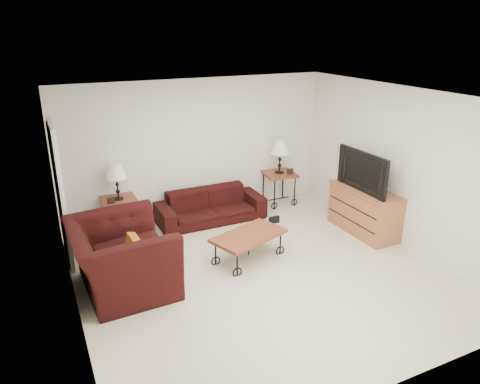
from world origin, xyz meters
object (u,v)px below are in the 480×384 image
(lamp_left, at_px, (117,182))
(backpack, at_px, (271,216))
(lamp_right, at_px, (280,157))
(coffee_table, at_px, (249,247))
(side_table_right, at_px, (279,188))
(tv_stand, at_px, (364,211))
(side_table_left, at_px, (120,216))
(television, at_px, (368,171))
(armchair, at_px, (121,257))
(sofa, at_px, (211,206))

(lamp_left, height_order, backpack, lamp_left)
(lamp_right, height_order, coffee_table, lamp_right)
(side_table_right, bearing_deg, tv_stand, -69.22)
(lamp_right, xyz_separation_m, backpack, (-0.65, -0.87, -0.78))
(side_table_left, distance_m, lamp_left, 0.62)
(television, bearing_deg, side_table_left, -114.99)
(side_table_left, xyz_separation_m, lamp_right, (3.11, 0.00, 0.67))
(backpack, bearing_deg, television, -14.14)
(lamp_right, relative_size, coffee_table, 0.58)
(lamp_right, bearing_deg, coffee_table, -131.10)
(coffee_table, bearing_deg, lamp_left, 131.10)
(side_table_left, distance_m, backpack, 2.61)
(backpack, bearing_deg, side_table_right, 73.15)
(lamp_left, height_order, coffee_table, lamp_left)
(side_table_right, relative_size, coffee_table, 0.58)
(coffee_table, xyz_separation_m, tv_stand, (2.22, 0.03, 0.18))
(coffee_table, relative_size, armchair, 0.77)
(sofa, height_order, side_table_left, side_table_left)
(backpack, bearing_deg, lamp_left, -179.31)
(side_table_left, bearing_deg, lamp_right, 0.00)
(armchair, bearing_deg, sofa, -52.72)
(side_table_right, height_order, lamp_left, lamp_left)
(side_table_left, distance_m, coffee_table, 2.37)
(tv_stand, bearing_deg, backpack, 146.15)
(sofa, distance_m, side_table_left, 1.59)
(coffee_table, relative_size, backpack, 2.89)
(side_table_left, distance_m, tv_stand, 4.16)
(sofa, xyz_separation_m, tv_stand, (2.19, -1.57, 0.10))
(sofa, relative_size, coffee_table, 1.74)
(backpack, bearing_deg, tv_stand, -13.73)
(sofa, bearing_deg, armchair, -140.29)
(tv_stand, distance_m, backpack, 1.60)
(television, relative_size, backpack, 3.01)
(lamp_right, bearing_deg, tv_stand, -69.22)
(coffee_table, bearing_deg, armchair, 179.64)
(armchair, bearing_deg, side_table_right, -65.22)
(lamp_left, xyz_separation_m, television, (3.75, -1.75, 0.18))
(coffee_table, bearing_deg, sofa, 89.02)
(sofa, height_order, lamp_right, lamp_right)
(lamp_right, distance_m, tv_stand, 1.96)
(armchair, distance_m, television, 4.13)
(sofa, relative_size, tv_stand, 1.50)
(coffee_table, xyz_separation_m, backpack, (0.90, 0.92, -0.02))
(sofa, xyz_separation_m, lamp_left, (-1.58, 0.18, 0.64))
(sofa, relative_size, lamp_right, 2.99)
(lamp_right, bearing_deg, side_table_left, 180.00)
(television, bearing_deg, armchair, -89.71)
(lamp_left, relative_size, backpack, 1.61)
(side_table_left, relative_size, side_table_right, 0.95)
(lamp_left, relative_size, tv_stand, 0.48)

